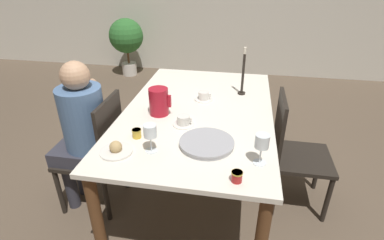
% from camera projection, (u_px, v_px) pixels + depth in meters
% --- Properties ---
extents(ground_plane, '(20.00, 20.00, 0.00)m').
position_uv_depth(ground_plane, '(197.00, 191.00, 2.52)').
color(ground_plane, brown).
extents(dining_table, '(1.05, 1.68, 0.77)m').
position_uv_depth(dining_table, '(198.00, 122.00, 2.20)').
color(dining_table, silver).
rests_on(dining_table, ground_plane).
extents(chair_person_side, '(0.42, 0.42, 0.90)m').
position_uv_depth(chair_person_side, '(98.00, 151.00, 2.21)').
color(chair_person_side, black).
rests_on(chair_person_side, ground_plane).
extents(chair_opposite, '(0.42, 0.42, 0.90)m').
position_uv_depth(chair_opposite, '(293.00, 151.00, 2.22)').
color(chair_opposite, black).
rests_on(chair_opposite, ground_plane).
extents(person_seated, '(0.39, 0.41, 1.16)m').
position_uv_depth(person_seated, '(81.00, 127.00, 2.11)').
color(person_seated, '#33333D').
rests_on(person_seated, ground_plane).
extents(red_pitcher, '(0.16, 0.13, 0.19)m').
position_uv_depth(red_pitcher, '(159.00, 101.00, 2.06)').
color(red_pitcher, '#A31423').
rests_on(red_pitcher, dining_table).
extents(wine_glass_water, '(0.07, 0.07, 0.18)m').
position_uv_depth(wine_glass_water, '(262.00, 143.00, 1.53)').
color(wine_glass_water, white).
rests_on(wine_glass_water, dining_table).
extents(wine_glass_juice, '(0.07, 0.07, 0.17)m').
position_uv_depth(wine_glass_juice, '(150.00, 132.00, 1.64)').
color(wine_glass_juice, white).
rests_on(wine_glass_juice, dining_table).
extents(teacup_near_person, '(0.14, 0.14, 0.07)m').
position_uv_depth(teacup_near_person, '(183.00, 121.00, 1.95)').
color(teacup_near_person, silver).
rests_on(teacup_near_person, dining_table).
extents(teacup_across, '(0.14, 0.14, 0.07)m').
position_uv_depth(teacup_across, '(204.00, 96.00, 2.30)').
color(teacup_across, silver).
rests_on(teacup_across, dining_table).
extents(serving_tray, '(0.32, 0.32, 0.03)m').
position_uv_depth(serving_tray, '(207.00, 143.00, 1.74)').
color(serving_tray, '#9E9EA3').
rests_on(serving_tray, dining_table).
extents(bread_plate, '(0.19, 0.19, 0.07)m').
position_uv_depth(bread_plate, '(116.00, 149.00, 1.67)').
color(bread_plate, silver).
rests_on(bread_plate, dining_table).
extents(jam_jar_amber, '(0.06, 0.06, 0.06)m').
position_uv_depth(jam_jar_amber, '(237.00, 176.00, 1.45)').
color(jam_jar_amber, '#A81E1E').
rests_on(jam_jar_amber, dining_table).
extents(jam_jar_red, '(0.06, 0.06, 0.06)m').
position_uv_depth(jam_jar_red, '(137.00, 133.00, 1.81)').
color(jam_jar_red, gold).
rests_on(jam_jar_red, dining_table).
extents(candlestick_tall, '(0.06, 0.06, 0.38)m').
position_uv_depth(candlestick_tall, '(243.00, 76.00, 2.34)').
color(candlestick_tall, black).
rests_on(candlestick_tall, dining_table).
extents(potted_plant, '(0.54, 0.54, 0.92)m').
position_uv_depth(potted_plant, '(126.00, 38.00, 4.78)').
color(potted_plant, beige).
rests_on(potted_plant, ground_plane).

